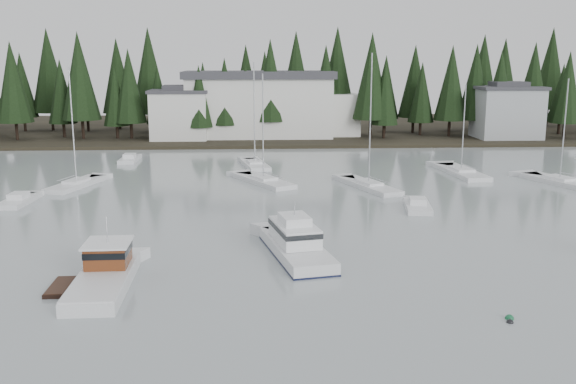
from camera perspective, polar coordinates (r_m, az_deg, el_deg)
The scene contains 19 objects.
ground at distance 30.40m, azimuth 8.30°, elevation -14.84°, with size 260.00×260.00×0.00m, color #8F989A.
far_shore_land at distance 124.49m, azimuth -0.28°, elevation 5.59°, with size 240.00×54.00×1.00m, color black.
conifer_treeline at distance 113.57m, azimuth -0.03°, elevation 4.98°, with size 200.00×22.00×20.00m, color black, non-canonical shape.
house_west at distance 106.72m, azimuth -9.61°, elevation 6.89°, with size 9.54×7.42×8.75m.
house_east_a at distance 112.91m, azimuth 18.89°, elevation 6.81°, with size 10.60×8.48×9.25m.
harbor_inn at distance 109.27m, azimuth -1.50°, elevation 7.75°, with size 29.50×11.50×10.90m.
lobster_boat_brown at distance 40.84m, azimuth -16.12°, elevation -7.31°, with size 4.84×9.24×4.53m.
cabin_cruiser_center at distance 45.13m, azimuth 0.69°, elevation -4.82°, with size 5.11×10.48×4.32m.
sailboat_0 at distance 76.83m, azimuth 22.99°, elevation 0.76°, with size 6.04×9.80×11.95m.
sailboat_1 at distance 79.22m, azimuth 15.13°, elevation 1.59°, with size 4.00×10.96×11.07m.
sailboat_3 at distance 71.02m, azimuth -2.19°, elevation 0.86°, with size 7.11×9.98×12.48m.
sailboat_4 at distance 68.77m, azimuth 7.18°, elevation 0.43°, with size 5.78×10.41×14.62m.
sailboat_7 at distance 72.74m, azimuth -18.27°, elevation 0.54°, with size 4.92×9.37×13.29m.
sailboat_8 at distance 81.88m, azimuth -2.96°, elevation 2.34°, with size 4.11×8.72×13.60m.
runabout_0 at distance 66.15m, azimuth -22.80°, elevation -0.83°, with size 2.55×6.09×1.42m.
runabout_1 at distance 60.03m, azimuth 11.43°, elevation -1.34°, with size 2.99×5.94×1.42m.
runabout_3 at distance 88.41m, azimuth -13.89°, elevation 2.75°, with size 2.22×5.69×1.42m.
mooring_buoy_green at distance 36.65m, azimuth 19.08°, elevation -10.61°, with size 0.48×0.48×0.48m, color #145933.
mooring_buoy_dark at distance 36.17m, azimuth 19.12°, elevation -10.92°, with size 0.37×0.37×0.37m, color black.
Camera 1 is at (-5.58, -26.61, 13.60)m, focal length 40.00 mm.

